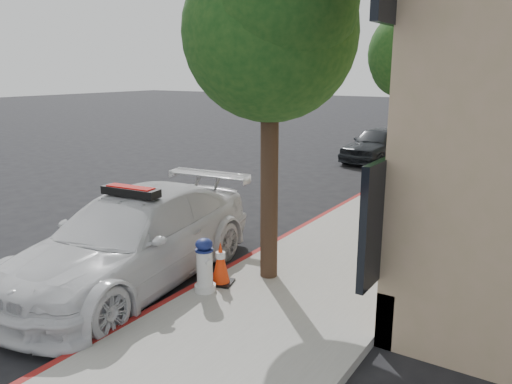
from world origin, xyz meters
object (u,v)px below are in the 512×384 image
object	(u,v)px
parked_car_far	(438,131)
traffic_cone	(221,263)
police_car	(134,239)
parked_car_mid	(378,144)
fire_hydrant	(205,266)

from	to	relation	value
parked_car_far	traffic_cone	xyz separation A→B (m)	(1.19, -20.18, -0.12)
police_car	parked_car_mid	world-z (taller)	police_car
traffic_cone	parked_car_mid	bearing A→B (deg)	98.61
parked_car_mid	parked_car_far	bearing A→B (deg)	88.95
parked_car_mid	traffic_cone	world-z (taller)	parked_car_mid
parked_car_far	parked_car_mid	bearing A→B (deg)	-92.01
police_car	traffic_cone	bearing A→B (deg)	10.58
parked_car_far	traffic_cone	distance (m)	20.21
police_car	parked_car_far	size ratio (longest dim) A/B	1.48
parked_car_mid	traffic_cone	distance (m)	13.72
police_car	parked_car_far	bearing A→B (deg)	82.66
parked_car_mid	traffic_cone	bearing A→B (deg)	-75.01
fire_hydrant	police_car	bearing A→B (deg)	-151.99
police_car	parked_car_mid	distance (m)	14.04
parked_car_mid	fire_hydrant	bearing A→B (deg)	-75.41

